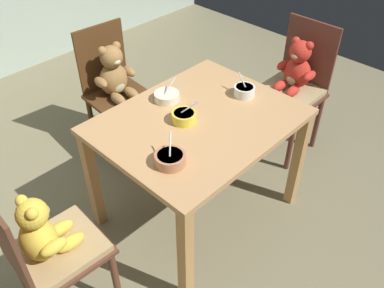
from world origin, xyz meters
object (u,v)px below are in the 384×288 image
object	(u,v)px
teddy_chair_near_right	(294,80)
porridge_bowl_yellow_center	(184,117)
porridge_bowl_cream_far_center	(167,96)
dining_table	(198,135)
porridge_bowl_terracotta_near_left	(170,159)
teddy_chair_near_left	(47,244)
teddy_chair_far_center	(115,81)
porridge_bowl_white_near_right	(244,91)

from	to	relation	value
teddy_chair_near_right	porridge_bowl_yellow_center	xyz separation A→B (m)	(-1.03, 0.05, 0.19)
porridge_bowl_yellow_center	teddy_chair_near_right	bearing A→B (deg)	-2.77
porridge_bowl_cream_far_center	teddy_chair_near_right	bearing A→B (deg)	-15.56
dining_table	porridge_bowl_terracotta_near_left	size ratio (longest dim) A/B	7.14
dining_table	porridge_bowl_cream_far_center	xyz separation A→B (m)	(0.01, 0.26, 0.13)
teddy_chair_near_right	porridge_bowl_yellow_center	size ratio (longest dim) A/B	7.18
teddy_chair_near_right	porridge_bowl_yellow_center	world-z (taller)	teddy_chair_near_right
dining_table	porridge_bowl_yellow_center	world-z (taller)	porridge_bowl_yellow_center
teddy_chair_near_right	porridge_bowl_cream_far_center	size ratio (longest dim) A/B	6.12
teddy_chair_near_left	teddy_chair_far_center	size ratio (longest dim) A/B	1.00
porridge_bowl_cream_far_center	porridge_bowl_yellow_center	xyz separation A→B (m)	(-0.08, -0.22, 0.01)
teddy_chair_near_left	teddy_chair_far_center	distance (m)	1.35
teddy_chair_near_left	porridge_bowl_cream_far_center	world-z (taller)	teddy_chair_near_left
dining_table	teddy_chair_near_left	xyz separation A→B (m)	(-0.96, 0.01, -0.07)
teddy_chair_near_left	porridge_bowl_yellow_center	xyz separation A→B (m)	(0.89, 0.04, 0.21)
teddy_chair_near_right	porridge_bowl_yellow_center	bearing A→B (deg)	-2.72
teddy_chair_near_left	teddy_chair_near_right	distance (m)	1.92
porridge_bowl_yellow_center	porridge_bowl_terracotta_near_left	xyz separation A→B (m)	(-0.28, -0.19, -0.00)
teddy_chair_near_left	porridge_bowl_terracotta_near_left	size ratio (longest dim) A/B	6.24
teddy_chair_near_left	porridge_bowl_cream_far_center	distance (m)	1.02
teddy_chair_near_right	porridge_bowl_cream_far_center	world-z (taller)	teddy_chair_near_right
teddy_chair_far_center	porridge_bowl_cream_far_center	world-z (taller)	teddy_chair_far_center
porridge_bowl_terracotta_near_left	porridge_bowl_yellow_center	bearing A→B (deg)	33.93
porridge_bowl_cream_far_center	porridge_bowl_terracotta_near_left	bearing A→B (deg)	-131.62
teddy_chair_near_left	teddy_chair_far_center	world-z (taller)	teddy_chair_far_center
teddy_chair_near_left	dining_table	bearing A→B (deg)	2.67
dining_table	porridge_bowl_terracotta_near_left	xyz separation A→B (m)	(-0.35, -0.15, 0.14)
dining_table	porridge_bowl_white_near_right	distance (m)	0.38
teddy_chair_far_center	porridge_bowl_white_near_right	bearing A→B (deg)	21.49
dining_table	teddy_chair_near_left	world-z (taller)	teddy_chair_near_left
porridge_bowl_cream_far_center	porridge_bowl_yellow_center	distance (m)	0.23
porridge_bowl_yellow_center	porridge_bowl_terracotta_near_left	world-z (taller)	porridge_bowl_terracotta_near_left
teddy_chair_far_center	teddy_chair_near_left	bearing A→B (deg)	-46.11
porridge_bowl_yellow_center	dining_table	bearing A→B (deg)	-31.27
dining_table	porridge_bowl_white_near_right	bearing A→B (deg)	-4.74
teddy_chair_far_center	porridge_bowl_yellow_center	bearing A→B (deg)	-5.88
porridge_bowl_cream_far_center	porridge_bowl_yellow_center	size ratio (longest dim) A/B	1.17
teddy_chair_near_left	teddy_chair_near_right	xyz separation A→B (m)	(1.92, -0.01, 0.01)
teddy_chair_near_right	porridge_bowl_yellow_center	distance (m)	1.05
teddy_chair_far_center	teddy_chair_near_right	size ratio (longest dim) A/B	0.98
dining_table	teddy_chair_near_right	distance (m)	0.97
teddy_chair_near_right	teddy_chair_far_center	bearing A→B (deg)	-44.50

